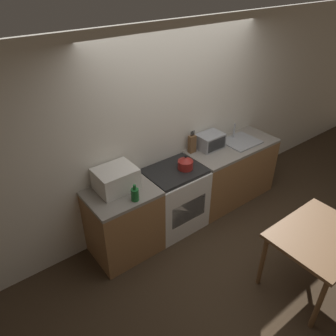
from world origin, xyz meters
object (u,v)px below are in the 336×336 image
Objects in this scene: stove_range at (174,199)px; toaster_oven at (210,141)px; microwave at (116,179)px; kettle at (186,163)px; dining_table at (320,241)px; bottle at (135,194)px.

toaster_oven is at bearing 11.48° from stove_range.
kettle is at bearing -9.79° from microwave.
microwave is 1.25× the size of toaster_oven.
dining_table is (-0.17, -1.86, -0.35)m from toaster_oven.
bottle is (0.05, -0.32, -0.05)m from microwave.
bottle reaches higher than stove_range.
microwave reaches higher than dining_table.
microwave reaches higher than kettle.
toaster_oven is 1.90m from dining_table.
kettle reaches higher than stove_range.
bottle is (-0.85, -0.16, -0.00)m from kettle.
toaster_oven is (0.76, 0.15, 0.56)m from stove_range.
toaster_oven is at bearing 13.93° from bottle.
kettle reaches higher than dining_table.
stove_range is 0.55m from kettle.
stove_range is 0.95m from toaster_oven.
kettle is at bearing 10.55° from bottle.
bottle is 1.52m from toaster_oven.
microwave is 0.32m from bottle.
stove_range is 0.97m from microwave.
kettle is 0.87m from bottle.
dining_table is (0.59, -1.70, 0.21)m from stove_range.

